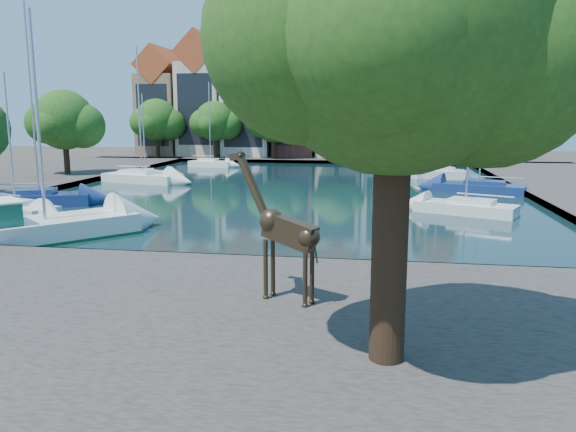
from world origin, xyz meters
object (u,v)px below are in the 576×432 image
(plane_tree, at_px, (402,34))
(giraffe_statue, at_px, (283,230))
(motorsailer, at_px, (8,228))
(sailboat_left_a, at_px, (15,207))
(sailboat_right_a, at_px, (466,205))

(plane_tree, xyz_separation_m, giraffe_statue, (-3.16, 3.75, -5.00))
(giraffe_statue, bearing_deg, plane_tree, -49.94)
(plane_tree, bearing_deg, motorsailer, 148.07)
(motorsailer, height_order, sailboat_left_a, motorsailer)
(sailboat_left_a, height_order, sailboat_right_a, sailboat_right_a)
(motorsailer, distance_m, sailboat_right_a, 25.17)
(sailboat_left_a, bearing_deg, giraffe_statue, -36.89)
(giraffe_statue, relative_size, motorsailer, 0.41)
(plane_tree, xyz_separation_m, sailboat_right_a, (4.93, 22.68, -7.07))
(motorsailer, xyz_separation_m, sailboat_right_a, (22.14, 11.96, -0.29))
(plane_tree, xyz_separation_m, motorsailer, (-17.21, 10.72, -6.78))
(motorsailer, distance_m, sailboat_left_a, 8.27)
(motorsailer, xyz_separation_m, sailboat_left_a, (-4.48, 6.95, -0.30))
(giraffe_statue, bearing_deg, sailboat_left_a, 143.11)
(plane_tree, relative_size, giraffe_statue, 2.41)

